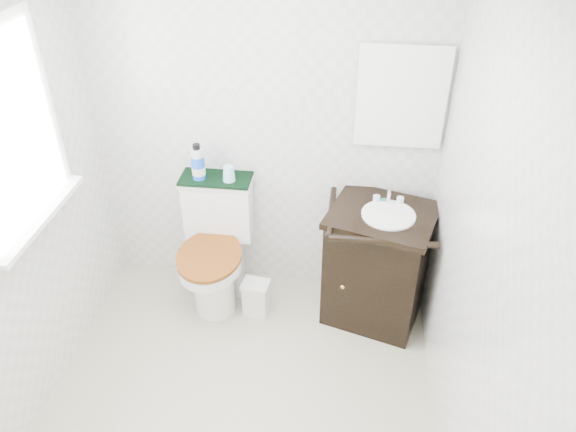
% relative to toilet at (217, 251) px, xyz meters
% --- Properties ---
extents(floor, '(2.40, 2.40, 0.00)m').
position_rel_toilet_xyz_m(floor, '(0.31, -0.96, -0.38)').
color(floor, beige).
rests_on(floor, ground).
extents(wall_back, '(2.40, 0.00, 2.40)m').
position_rel_toilet_xyz_m(wall_back, '(0.31, 0.24, 0.82)').
color(wall_back, silver).
rests_on(wall_back, ground).
extents(wall_right, '(0.00, 2.40, 2.40)m').
position_rel_toilet_xyz_m(wall_right, '(1.41, -0.96, 0.82)').
color(wall_right, silver).
rests_on(wall_right, ground).
extents(window, '(0.02, 0.70, 0.90)m').
position_rel_toilet_xyz_m(window, '(-0.76, -0.71, 1.17)').
color(window, white).
rests_on(window, wall_left).
extents(mirror, '(0.50, 0.02, 0.60)m').
position_rel_toilet_xyz_m(mirror, '(1.12, 0.21, 1.07)').
color(mirror, silver).
rests_on(mirror, wall_back).
extents(toilet, '(0.47, 0.65, 0.87)m').
position_rel_toilet_xyz_m(toilet, '(0.00, 0.00, 0.00)').
color(toilet, white).
rests_on(toilet, floor).
extents(vanity, '(0.75, 0.69, 0.92)m').
position_rel_toilet_xyz_m(vanity, '(1.08, -0.06, 0.05)').
color(vanity, black).
rests_on(vanity, floor).
extents(trash_bin, '(0.19, 0.16, 0.26)m').
position_rel_toilet_xyz_m(trash_bin, '(0.29, -0.16, -0.24)').
color(trash_bin, white).
rests_on(trash_bin, floor).
extents(towel, '(0.46, 0.22, 0.02)m').
position_rel_toilet_xyz_m(towel, '(0.00, 0.13, 0.50)').
color(towel, black).
rests_on(towel, toilet).
extents(mouthwash_bottle, '(0.08, 0.08, 0.24)m').
position_rel_toilet_xyz_m(mouthwash_bottle, '(-0.10, 0.10, 0.62)').
color(mouthwash_bottle, blue).
rests_on(mouthwash_bottle, towel).
extents(cup, '(0.08, 0.08, 0.10)m').
position_rel_toilet_xyz_m(cup, '(0.10, 0.10, 0.56)').
color(cup, '#9ADAFC').
rests_on(cup, towel).
extents(soap_bar, '(0.07, 0.05, 0.02)m').
position_rel_toilet_xyz_m(soap_bar, '(1.08, 0.07, 0.45)').
color(soap_bar, '#197379').
rests_on(soap_bar, vanity).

